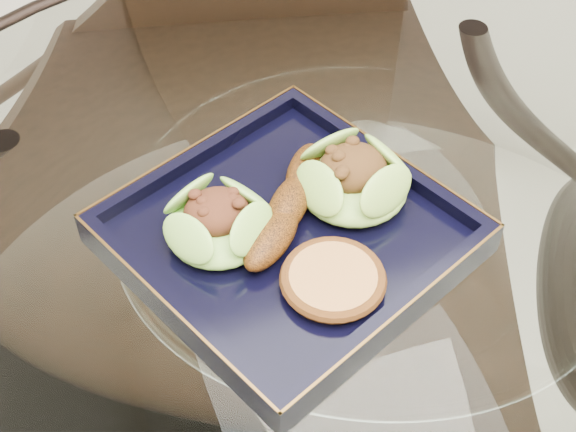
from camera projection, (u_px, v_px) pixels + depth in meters
name	position (u px, v px, depth m)	size (l,w,h in m)	color
dining_table	(350.00, 354.00, 0.85)	(1.13, 1.13, 0.77)	white
dining_chair	(275.00, 164.00, 1.16)	(0.49, 0.49, 0.92)	black
navy_plate	(288.00, 238.00, 0.73)	(0.27, 0.27, 0.02)	black
lettuce_wrap_left	(218.00, 224.00, 0.70)	(0.09, 0.09, 0.03)	#55A22F
lettuce_wrap_right	(353.00, 181.00, 0.74)	(0.10, 0.10, 0.04)	#5C992C
roasted_plantain	(289.00, 205.00, 0.72)	(0.16, 0.03, 0.03)	#612F0A
crumb_patty	(333.00, 280.00, 0.67)	(0.08, 0.08, 0.01)	#CB8743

